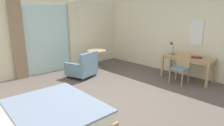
{
  "coord_description": "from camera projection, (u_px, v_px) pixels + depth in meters",
  "views": [
    {
      "loc": [
        -2.89,
        -3.1,
        1.96
      ],
      "look_at": [
        0.32,
        0.36,
        0.77
      ],
      "focal_mm": 29.63,
      "sensor_mm": 36.0,
      "label": 1
    }
  ],
  "objects": [
    {
      "name": "desk_lamp",
      "position": [
        172.0,
        45.0,
        6.2
      ],
      "size": [
        0.27,
        0.3,
        0.46
      ],
      "color": "#4C4C51",
      "rests_on": "writing_desk"
    },
    {
      "name": "wall_mirror",
      "position": [
        196.0,
        33.0,
        5.86
      ],
      "size": [
        0.02,
        0.42,
        0.78
      ],
      "color": "silver"
    },
    {
      "name": "curtain_panel_right",
      "position": [
        74.0,
        36.0,
        7.09
      ],
      "size": [
        0.39,
        0.1,
        2.44
      ],
      "primitive_type": "cube",
      "color": "beige",
      "rests_on": "ground"
    },
    {
      "name": "armchair_by_window",
      "position": [
        83.0,
        68.0,
        6.09
      ],
      "size": [
        0.99,
        0.97,
        0.86
      ],
      "color": "slate",
      "rests_on": "ground"
    },
    {
      "name": "round_cafe_table",
      "position": [
        97.0,
        55.0,
        7.21
      ],
      "size": [
        0.73,
        0.73,
        0.69
      ],
      "color": "tan",
      "rests_on": "ground"
    },
    {
      "name": "writing_desk",
      "position": [
        188.0,
        59.0,
        5.79
      ],
      "size": [
        0.68,
        1.5,
        0.74
      ],
      "color": "tan",
      "rests_on": "ground"
    },
    {
      "name": "balcony_glass_door",
      "position": [
        48.0,
        39.0,
        6.5
      ],
      "size": [
        1.58,
        0.02,
        2.37
      ],
      "primitive_type": "cube",
      "color": "silver",
      "rests_on": "ground"
    },
    {
      "name": "wall_back",
      "position": [
        50.0,
        34.0,
        6.6
      ],
      "size": [
        6.47,
        0.12,
        2.69
      ],
      "primitive_type": "cube",
      "color": "beige",
      "rests_on": "ground"
    },
    {
      "name": "wall_right",
      "position": [
        180.0,
        35.0,
        6.35
      ],
      "size": [
        0.12,
        6.7,
        2.69
      ],
      "primitive_type": "cube",
      "color": "beige",
      "rests_on": "ground"
    },
    {
      "name": "bed",
      "position": [
        32.0,
        125.0,
        2.98
      ],
      "size": [
        2.14,
        1.8,
        0.92
      ],
      "color": "tan",
      "rests_on": "ground"
    },
    {
      "name": "ground",
      "position": [
        113.0,
        100.0,
        4.6
      ],
      "size": [
        6.87,
        7.1,
        0.1
      ],
      "primitive_type": "cube",
      "color": "#564C47"
    },
    {
      "name": "curtain_panel_left",
      "position": [
        18.0,
        41.0,
        5.76
      ],
      "size": [
        0.37,
        0.1,
        2.44
      ],
      "primitive_type": "cube",
      "color": "#897056",
      "rests_on": "ground"
    },
    {
      "name": "desk_chair",
      "position": [
        181.0,
        66.0,
        5.55
      ],
      "size": [
        0.45,
        0.44,
        0.93
      ],
      "color": "slate",
      "rests_on": "ground"
    },
    {
      "name": "closed_book",
      "position": [
        197.0,
        57.0,
        5.6
      ],
      "size": [
        0.31,
        0.36,
        0.03
      ],
      "primitive_type": "cube",
      "rotation": [
        0.0,
        0.0,
        0.36
      ],
      "color": "maroon",
      "rests_on": "writing_desk"
    }
  ]
}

